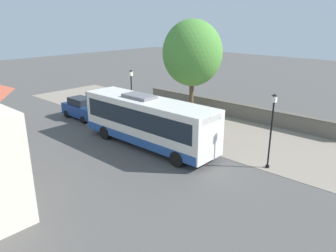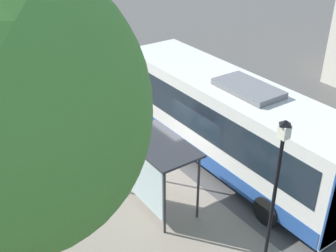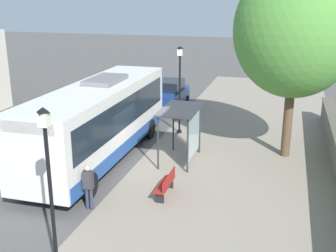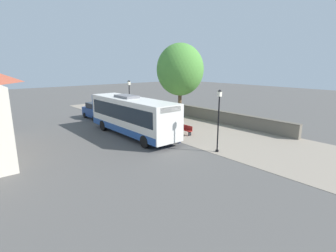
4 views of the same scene
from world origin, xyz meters
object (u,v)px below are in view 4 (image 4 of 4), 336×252
street_lamp_near (129,98)px  shade_tree (180,70)px  street_lamp_far (219,116)px  parked_car_behind_bus (95,111)px  pedestrian (179,132)px  bus (132,115)px  bench (185,129)px  bus_shelter (160,108)px

street_lamp_near → shade_tree: 6.62m
street_lamp_far → parked_car_behind_bus: (1.65, -17.30, -1.80)m
street_lamp_far → street_lamp_near: bearing=-90.9°
pedestrian → street_lamp_far: bearing=101.6°
pedestrian → bus: bearing=-70.5°
street_lamp_far → parked_car_behind_bus: size_ratio=1.12×
bench → parked_car_behind_bus: parked_car_behind_bus is taller
bench → shade_tree: 8.66m
bus_shelter → pedestrian: bus_shelter is taller
bus → parked_car_behind_bus: bearing=-94.2°
parked_car_behind_bus → pedestrian: bearing=93.9°
bus_shelter → bench: bus_shelter is taller
pedestrian → street_lamp_near: (-0.91, -9.12, 1.79)m
bus → bench: (-3.92, 2.89, -1.39)m
street_lamp_far → parked_car_behind_bus: bearing=-84.5°
bench → parked_car_behind_bus: bearing=-75.1°
shade_tree → bus: bearing=17.5°
bus_shelter → street_lamp_far: (1.37, 8.65, 0.71)m
bus_shelter → street_lamp_far: 8.78m
bus → street_lamp_far: street_lamp_far is taller
shade_tree → pedestrian: bearing=47.8°
bus → shade_tree: 9.35m
street_lamp_near → shade_tree: (-5.58, 1.95, 2.97)m
bus_shelter → pedestrian: bearing=68.5°
bus_shelter → pedestrian: (2.07, 5.24, -1.04)m
bench → street_lamp_near: street_lamp_near is taller
shade_tree → parked_car_behind_bus: bearing=-42.1°
bus → street_lamp_near: 5.26m
bench → street_lamp_far: (1.58, 5.12, 2.25)m
bus → parked_car_behind_bus: size_ratio=2.63×
bench → street_lamp_far: bearing=72.8°
bus → street_lamp_far: bearing=106.2°
bench → street_lamp_far: street_lamp_far is taller
bus → pedestrian: bearing=109.5°
pedestrian → parked_car_behind_bus: size_ratio=0.40×
bus_shelter → shade_tree: (-4.42, -1.92, 3.72)m
bus → parked_car_behind_bus: bus is taller
street_lamp_far → bench: bearing=-107.2°
bus_shelter → parked_car_behind_bus: size_ratio=0.67×
bus_shelter → pedestrian: size_ratio=1.66×
street_lamp_far → shade_tree: bearing=-118.7°
pedestrian → street_lamp_far: size_ratio=0.36×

